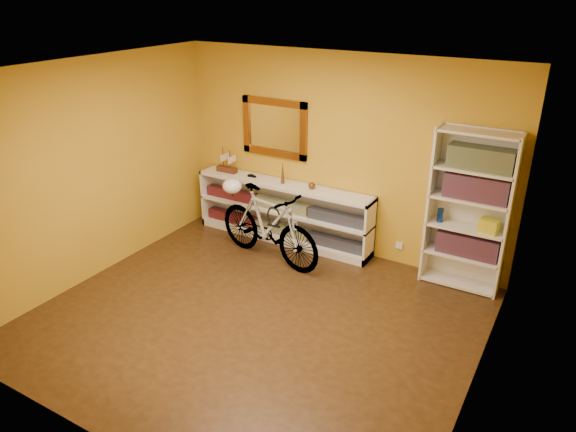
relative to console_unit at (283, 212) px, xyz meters
The scene contains 24 objects.
floor 2.00m from the console_unit, 68.02° to the right, with size 4.50×4.00×0.01m, color #301D0D.
ceiling 2.93m from the console_unit, 68.02° to the right, with size 4.50×4.00×0.01m, color silver.
back_wall 1.16m from the console_unit, 14.54° to the left, with size 4.50×0.01×2.60m, color #BB8C1C.
left_wall 2.53m from the console_unit, 129.99° to the right, with size 0.01×4.00×2.60m, color #BB8C1C.
right_wall 3.60m from the console_unit, 31.28° to the right, with size 0.01×4.00×2.60m, color #BB8C1C.
gilt_mirror 1.16m from the console_unit, 145.39° to the left, with size 0.98×0.06×0.78m, color brown.
wall_socket 1.65m from the console_unit, ahead, with size 0.09×0.01×0.09m, color silver.
console_unit is the anchor object (origin of this frame).
cd_row_lower 0.26m from the console_unit, 90.00° to the right, with size 2.50×0.13×0.14m, color black.
cd_row_upper 0.11m from the console_unit, 90.00° to the right, with size 2.50×0.13×0.14m, color navy.
model_ship 1.11m from the console_unit, behind, with size 0.31×0.12×0.37m, color #401E11, non-canonical shape.
toy_car 0.66m from the console_unit, behind, with size 0.00×0.00×0.00m, color black.
bronze_ornament 0.58m from the console_unit, ahead, with size 0.05×0.05×0.31m, color brown.
decorative_orb 0.65m from the console_unit, ahead, with size 0.09×0.09×0.09m, color brown.
bookcase 2.50m from the console_unit, ahead, with size 0.90×0.30×1.90m, color silver, non-canonical shape.
book_row_a 2.49m from the console_unit, ahead, with size 0.70×0.22×0.26m, color maroon.
book_row_b 2.63m from the console_unit, ahead, with size 0.70×0.22×0.28m, color maroon.
book_row_c 2.75m from the console_unit, ahead, with size 0.70×0.22×0.25m, color #1A4C5C.
travel_mug 2.18m from the console_unit, ahead, with size 0.07×0.07×0.16m, color navy.
red_tin 2.51m from the console_unit, ahead, with size 0.13×0.13×0.16m, color maroon.
yellow_bag 2.72m from the console_unit, ahead, with size 0.20×0.14×0.16m, color gold.
bicycle 0.62m from the console_unit, 77.09° to the right, with size 1.68×0.43×0.99m, color silver.
helmet 0.82m from the console_unit, 135.83° to the right, with size 0.26×0.25×0.19m, color white.
u_lock 0.70m from the console_unit, 69.21° to the right, with size 0.20×0.20×0.02m, color black.
Camera 1 is at (2.73, -3.99, 3.33)m, focal length 33.20 mm.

